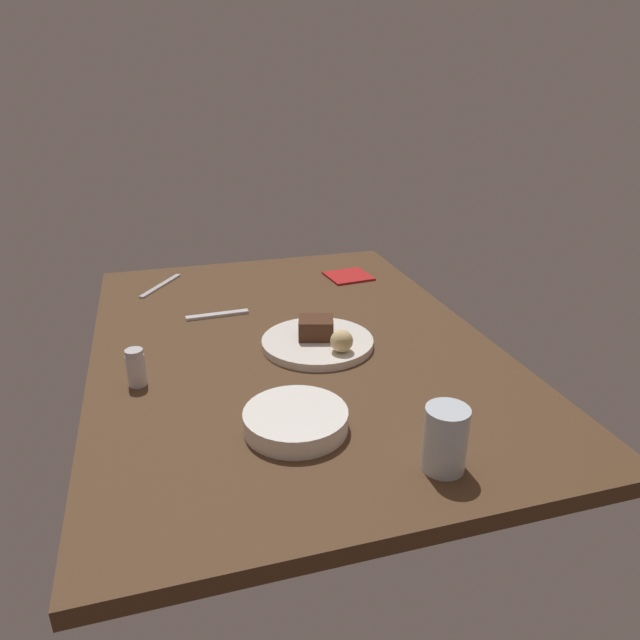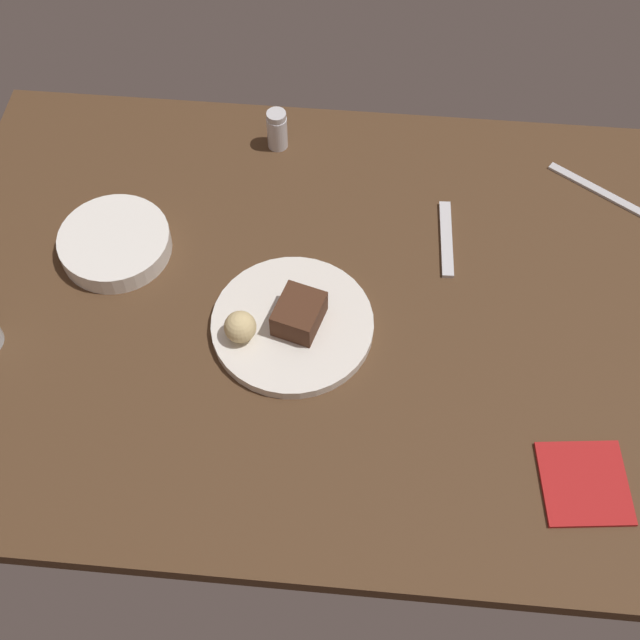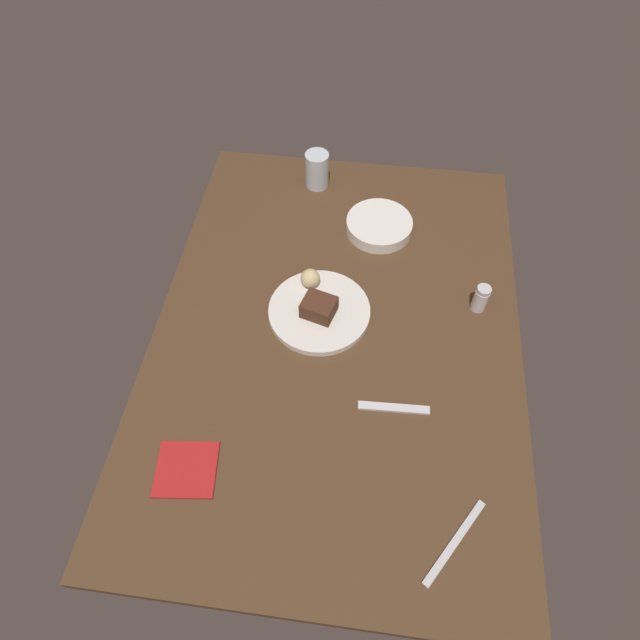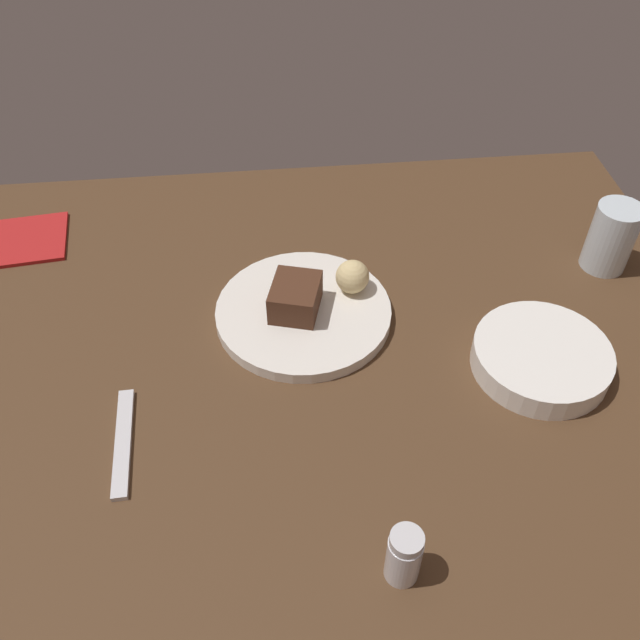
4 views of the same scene
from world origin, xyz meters
TOP-DOWN VIEW (x-y plane):
  - dining_table at (0.00, 0.00)cm, footprint 120.00×84.00cm
  - dessert_plate at (3.81, 4.69)cm, footprint 23.95×23.95cm
  - chocolate_cake_slice at (2.78, 4.65)cm, footprint 7.95×8.76cm
  - bread_roll at (10.89, 7.77)cm, footprint 4.68×4.68cm
  - salt_shaker at (10.39, -32.42)cm, footprint 3.47×3.47cm
  - water_glass at (48.96, 11.21)cm, footprint 6.54×6.54cm
  - side_bowl at (32.98, -7.37)cm, footprint 17.34×17.34cm
  - dessert_spoon at (-18.72, -13.99)cm, footprint 2.44×15.06cm
  - butter_knife at (-44.09, -26.33)cm, footprint 16.60×11.68cm
  - folded_napkin at (-37.14, 25.59)cm, footprint 12.62×12.99cm

SIDE VIEW (x-z plane):
  - dining_table at x=0.00cm, z-range 0.00..3.00cm
  - butter_knife at x=-44.09cm, z-range 3.00..3.50cm
  - folded_napkin at x=-37.14cm, z-range 3.00..3.60cm
  - dessert_spoon at x=-18.72cm, z-range 3.00..3.70cm
  - dessert_plate at x=3.81cm, z-range 3.00..4.69cm
  - side_bowl at x=32.98cm, z-range 3.00..6.37cm
  - salt_shaker at x=10.39cm, z-range 2.95..10.23cm
  - chocolate_cake_slice at x=2.78cm, z-range 4.69..9.00cm
  - bread_roll at x=10.89cm, z-range 4.69..9.37cm
  - water_glass at x=48.96cm, z-range 3.00..13.22cm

